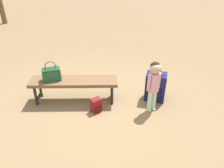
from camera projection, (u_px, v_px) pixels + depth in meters
The scene contains 6 objects.
ground_plane at pixel (105, 104), 3.85m from camera, with size 40.00×40.00×0.00m, color brown.
park_bench at pixel (74, 83), 3.78m from camera, with size 1.65×0.70×0.45m.
handbag at pixel (51, 74), 3.69m from camera, with size 0.37×0.31×0.37m.
child_standing at pixel (154, 80), 3.40m from camera, with size 0.22×0.19×0.94m.
backpack_large at pixel (156, 85), 3.86m from camera, with size 0.40×0.36×0.63m.
backpack_small at pixel (96, 104), 3.60m from camera, with size 0.22×0.21×0.30m.
Camera 1 is at (0.70, -3.07, 2.26)m, focal length 32.81 mm.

